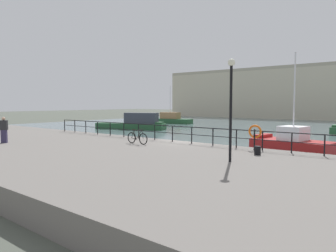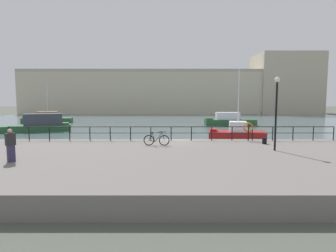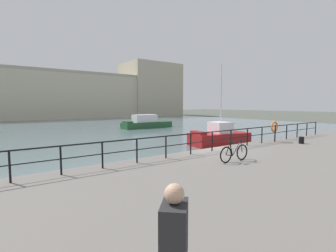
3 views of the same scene
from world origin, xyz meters
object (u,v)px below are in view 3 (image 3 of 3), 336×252
Objects in this scene: moored_red_daysailer at (146,123)px; harbor_building at (73,94)px; parked_bicycle at (234,153)px; mooring_bollard at (301,140)px; moored_harbor_tender at (219,137)px; life_ring_stand at (274,128)px.

harbor_building is at bearing -89.32° from moored_red_daysailer.
parked_bicycle is 4.02× the size of mooring_bollard.
parked_bicycle is at bearing -174.76° from mooring_bollard.
moored_harbor_tender is 10.41m from parked_bicycle.
harbor_building is 10.22× the size of moored_red_daysailer.
harbor_building is 59.70m from mooring_bollard.
harbor_building is 58.22m from life_ring_stand.
moored_red_daysailer is 4.41× the size of parked_bicycle.
life_ring_stand reaches higher than mooring_bollard.
moored_red_daysailer is 1.13× the size of moored_harbor_tender.
harbor_building reaches higher than parked_bicycle.
moored_red_daysailer is 17.45m from moored_harbor_tender.
life_ring_stand is at bearing 80.57° from moored_red_daysailer.
life_ring_stand is (-2.45, -58.02, -4.20)m from harbor_building.
parked_bicycle is at bearing -162.58° from life_ring_stand.
moored_harbor_tender is 6.76m from mooring_bollard.
parked_bicycle reaches higher than mooring_bollard.
moored_harbor_tender reaches higher than life_ring_stand.
harbor_building is at bearing 87.58° from life_ring_stand.
moored_harbor_tender is (-2.99, -17.19, -0.03)m from moored_red_daysailer.
moored_harbor_tender is at bearing 79.28° from moored_red_daysailer.
mooring_bollard is at bearing 7.50° from parked_bicycle.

